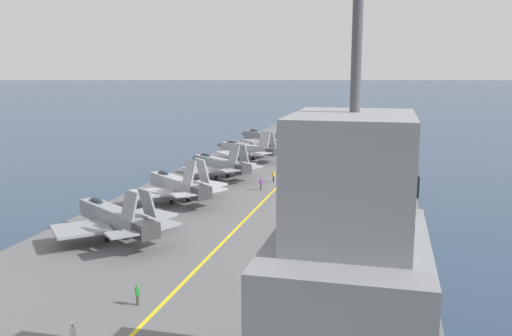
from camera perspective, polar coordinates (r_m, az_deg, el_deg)
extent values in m
plane|color=navy|center=(88.79, 3.02, -1.48)|extent=(2000.00, 2000.00, 0.00)
cube|color=slate|center=(88.75, 3.02, -1.35)|extent=(225.32, 41.01, 0.40)
cube|color=yellow|center=(87.34, 10.31, -1.56)|extent=(202.45, 12.49, 0.01)
cube|color=yellow|center=(88.70, 3.02, -1.22)|extent=(202.79, 0.36, 0.01)
cube|color=gray|center=(59.80, -14.91, -4.91)|extent=(8.15, 10.76, 1.86)
cone|color=#5B5E60|center=(65.80, -17.64, -3.67)|extent=(2.71, 2.83, 1.77)
cube|color=#38383A|center=(53.87, -11.50, -6.44)|extent=(2.84, 2.78, 1.58)
ellipsoid|color=#232D38|center=(62.71, -16.45, -3.45)|extent=(2.45, 2.94, 1.02)
cube|color=gray|center=(58.14, -17.91, -6.12)|extent=(7.39, 7.42, 0.28)
cube|color=gray|center=(61.28, -11.69, -5.00)|extent=(6.83, 6.64, 0.28)
cube|color=gray|center=(53.86, -13.17, -3.91)|extent=(1.98, 2.34, 2.82)
cube|color=gray|center=(54.79, -11.38, -3.60)|extent=(1.98, 2.34, 2.82)
cube|color=gray|center=(53.20, -13.93, -6.76)|extent=(3.56, 3.55, 0.20)
cube|color=gray|center=(55.41, -9.66, -5.91)|extent=(3.47, 3.18, 0.20)
cylinder|color=#B2B2B7|center=(64.03, -16.64, -5.51)|extent=(0.16, 0.16, 1.41)
cylinder|color=black|center=(64.14, -16.62, -5.86)|extent=(0.52, 0.62, 0.60)
cylinder|color=#B2B2B7|center=(58.66, -15.44, -6.89)|extent=(0.16, 0.16, 1.41)
cylinder|color=black|center=(58.78, -15.43, -7.27)|extent=(0.52, 0.62, 0.60)
cylinder|color=#B2B2B7|center=(59.80, -13.20, -6.46)|extent=(0.16, 0.16, 1.41)
cylinder|color=black|center=(59.92, -13.19, -6.84)|extent=(0.52, 0.62, 0.60)
cube|color=#A8AAAF|center=(74.28, -8.49, -1.69)|extent=(8.37, 9.89, 1.87)
cone|color=#5B5E60|center=(79.88, -10.76, -0.92)|extent=(2.70, 2.75, 1.77)
cube|color=#38383A|center=(68.70, -5.77, -2.60)|extent=(2.80, 2.75, 1.59)
ellipsoid|color=#232D38|center=(77.02, -9.74, -0.62)|extent=(2.48, 2.76, 1.03)
cube|color=#A8AAAF|center=(72.33, -10.98, -2.58)|extent=(7.36, 7.54, 0.28)
cube|color=#A8AAAF|center=(75.99, -5.81, -1.82)|extent=(7.28, 6.78, 0.28)
cube|color=#A8AAAF|center=(68.70, -7.04, -0.46)|extent=(2.07, 2.25, 3.17)
cube|color=#A8AAAF|center=(69.70, -5.65, -0.28)|extent=(2.07, 2.25, 3.17)
cube|color=#A8AAAF|center=(67.91, -7.65, -2.79)|extent=(3.43, 3.49, 0.20)
cube|color=#A8AAAF|center=(70.30, -4.36, -2.28)|extent=(3.46, 3.18, 0.20)
cylinder|color=#B2B2B7|center=(78.19, -9.94, -2.38)|extent=(0.16, 0.16, 1.47)
cylinder|color=black|center=(78.28, -9.93, -2.69)|extent=(0.54, 0.61, 0.60)
cylinder|color=#B2B2B7|center=(73.06, -8.91, -3.24)|extent=(0.16, 0.16, 1.47)
cylinder|color=black|center=(73.16, -8.90, -3.57)|extent=(0.54, 0.61, 0.60)
cylinder|color=#B2B2B7|center=(74.31, -7.15, -2.97)|extent=(0.16, 0.16, 1.47)
cylinder|color=black|center=(74.41, -7.14, -3.29)|extent=(0.54, 0.61, 0.60)
cube|color=#93999E|center=(90.07, -4.07, 0.51)|extent=(8.20, 10.30, 1.72)
cone|color=#5B5E60|center=(95.51, -6.43, 1.03)|extent=(2.61, 2.72, 1.63)
cube|color=#38383A|center=(84.69, -1.36, -0.09)|extent=(2.70, 2.68, 1.46)
ellipsoid|color=#232D38|center=(92.76, -5.35, 1.28)|extent=(2.42, 2.82, 0.95)
cube|color=#93999E|center=(87.89, -5.76, -0.13)|extent=(7.19, 7.22, 0.28)
cube|color=#93999E|center=(91.91, -2.17, 0.37)|extent=(6.75, 6.60, 0.28)
cube|color=#93999E|center=(84.72, -2.37, 1.50)|extent=(2.02, 2.29, 2.89)
cube|color=#93999E|center=(85.82, -1.41, 1.62)|extent=(2.02, 2.29, 2.89)
cube|color=#93999E|center=(83.69, -2.77, -0.23)|extent=(3.51, 3.53, 0.20)
cube|color=#93999E|center=(86.44, -0.38, 0.12)|extent=(3.48, 3.19, 0.20)
cylinder|color=#B2B2B7|center=(93.81, -5.59, -0.14)|extent=(0.16, 0.16, 1.56)
cylinder|color=black|center=(93.90, -5.59, -0.43)|extent=(0.53, 0.61, 0.60)
cylinder|color=#B2B2B7|center=(88.74, -4.25, -0.72)|extent=(0.16, 0.16, 1.56)
cylinder|color=black|center=(88.83, -4.25, -1.02)|extent=(0.53, 0.61, 0.60)
cylinder|color=#B2B2B7|center=(90.13, -3.01, -0.53)|extent=(0.16, 0.16, 1.56)
cylinder|color=black|center=(90.22, -3.00, -0.83)|extent=(0.53, 0.61, 0.60)
cube|color=#A8AAAF|center=(107.85, -1.18, 2.09)|extent=(7.22, 11.46, 1.55)
cone|color=#5B5E60|center=(112.82, -3.79, 2.43)|extent=(2.40, 2.73, 1.47)
cube|color=#38383A|center=(103.01, 1.74, 1.70)|extent=(2.51, 2.59, 1.32)
ellipsoid|color=#232D38|center=(110.32, -2.58, 2.65)|extent=(2.17, 3.02, 0.85)
cube|color=#A8AAAF|center=(105.15, -2.34, 1.59)|extent=(7.61, 7.60, 0.28)
cube|color=#A8AAAF|center=(110.18, 0.24, 2.00)|extent=(6.64, 6.50, 0.28)
cube|color=#A8AAAF|center=(102.95, 0.89, 3.00)|extent=(1.93, 2.48, 3.03)
cube|color=#A8AAAF|center=(104.16, 1.49, 3.08)|extent=(1.93, 2.48, 3.03)
cube|color=#A8AAAF|center=(101.72, 0.73, 1.59)|extent=(3.63, 3.55, 0.20)
cube|color=#A8AAAF|center=(104.97, 2.31, 1.86)|extent=(3.39, 3.09, 0.20)
cylinder|color=#B2B2B7|center=(111.23, -2.87, 1.52)|extent=(0.16, 0.16, 1.54)
cylinder|color=black|center=(111.30, -2.87, 1.28)|extent=(0.48, 0.63, 0.60)
cylinder|color=#B2B2B7|center=(106.46, -1.10, 1.14)|extent=(0.16, 0.16, 1.54)
cylinder|color=black|center=(106.53, -1.10, 0.89)|extent=(0.48, 0.63, 0.60)
cylinder|color=#B2B2B7|center=(108.02, -0.31, 1.27)|extent=(0.16, 0.16, 1.54)
cylinder|color=black|center=(108.09, -0.31, 1.03)|extent=(0.48, 0.63, 0.60)
cube|color=gray|center=(124.59, 0.97, 3.33)|extent=(7.86, 11.32, 1.90)
cone|color=#5B5E60|center=(129.53, -1.27, 3.60)|extent=(2.72, 2.89, 1.80)
cube|color=#38383A|center=(119.75, 3.44, 3.03)|extent=(2.88, 2.80, 1.61)
ellipsoid|color=#232D38|center=(127.05, -0.22, 3.88)|extent=(2.41, 3.05, 1.04)
cube|color=gray|center=(121.94, -0.03, 2.89)|extent=(7.24, 7.24, 0.28)
cube|color=gray|center=(126.88, 2.19, 3.17)|extent=(6.33, 6.46, 0.28)
cube|color=gray|center=(119.60, 2.67, 4.20)|extent=(1.95, 2.42, 2.89)
cube|color=gray|center=(121.08, 3.30, 4.26)|extent=(1.95, 2.42, 2.89)
cube|color=gray|center=(118.35, 2.51, 2.96)|extent=(3.61, 3.56, 0.20)
cube|color=gray|center=(121.83, 4.00, 3.15)|extent=(3.43, 3.14, 0.20)
cylinder|color=#B2B2B7|center=(127.95, -0.48, 2.71)|extent=(0.16, 0.16, 1.67)
cylinder|color=black|center=(128.02, -0.48, 2.47)|extent=(0.50, 0.63, 0.60)
cylinder|color=#B2B2B7|center=(123.03, 0.94, 2.41)|extent=(0.16, 0.16, 1.67)
cylinder|color=black|center=(123.10, 0.94, 2.16)|extent=(0.50, 0.63, 0.60)
cylinder|color=#B2B2B7|center=(124.94, 1.79, 2.52)|extent=(0.16, 0.16, 1.67)
cylinder|color=black|center=(125.01, 1.79, 2.28)|extent=(0.50, 0.63, 0.60)
cube|color=white|center=(38.23, -18.75, -15.94)|extent=(0.45, 0.45, 0.56)
sphere|color=#9E7051|center=(38.06, -18.79, -15.38)|extent=(0.22, 0.22, 0.22)
sphere|color=white|center=(38.03, -18.80, -15.30)|extent=(0.24, 0.24, 0.24)
cylinder|color=#4C473D|center=(80.81, 0.53, -2.01)|extent=(0.24, 0.24, 0.93)
cube|color=purple|center=(80.64, 0.53, -1.47)|extent=(0.44, 0.46, 0.61)
sphere|color=beige|center=(80.56, 0.53, -1.17)|extent=(0.22, 0.22, 0.22)
sphere|color=purple|center=(80.55, 0.53, -1.13)|extent=(0.24, 0.24, 0.24)
cylinder|color=#232328|center=(45.53, 5.79, -11.99)|extent=(0.24, 0.24, 0.87)
cube|color=#284CB2|center=(45.27, 5.81, -11.17)|extent=(0.41, 0.46, 0.53)
sphere|color=#9E7051|center=(45.13, 5.82, -10.70)|extent=(0.22, 0.22, 0.22)
sphere|color=#284CB2|center=(45.10, 5.82, -10.63)|extent=(0.24, 0.24, 0.24)
cylinder|color=#232328|center=(86.89, 1.85, -1.16)|extent=(0.24, 0.24, 0.87)
cube|color=yellow|center=(86.75, 1.86, -0.69)|extent=(0.42, 0.46, 0.60)
sphere|color=beige|center=(86.67, 1.86, -0.41)|extent=(0.22, 0.22, 0.22)
sphere|color=yellow|center=(86.66, 1.86, -0.37)|extent=(0.24, 0.24, 0.24)
cylinder|color=#4C473D|center=(43.35, -12.34, -13.41)|extent=(0.24, 0.24, 0.81)
cube|color=green|center=(43.08, -12.38, -12.59)|extent=(0.46, 0.45, 0.55)
sphere|color=tan|center=(42.93, -12.40, -12.09)|extent=(0.22, 0.22, 0.22)
sphere|color=green|center=(42.90, -12.40, -12.01)|extent=(0.24, 0.24, 0.24)
cube|color=gray|center=(28.76, 9.51, -16.29)|extent=(12.37, 7.54, 9.69)
cube|color=gray|center=(26.23, 10.01, -0.82)|extent=(8.04, 5.65, 5.94)
cube|color=black|center=(26.16, 16.34, -0.45)|extent=(6.80, 0.12, 0.90)
cylinder|color=#4C4C4F|center=(26.74, 10.60, 13.64)|extent=(0.50, 0.50, 7.31)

